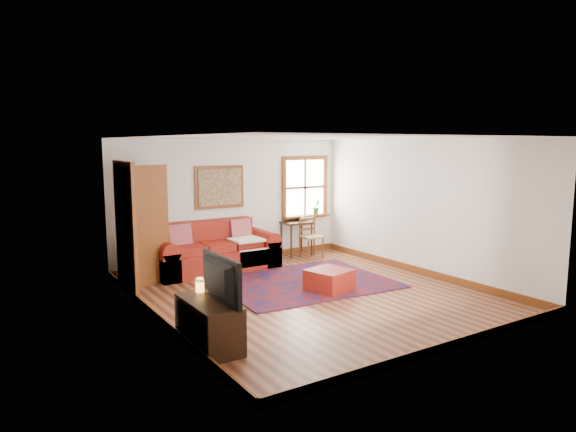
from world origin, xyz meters
TOP-DOWN VIEW (x-y plane):
  - ground at (0.00, 0.00)m, footprint 5.50×5.50m
  - room_envelope at (0.00, 0.02)m, footprint 5.04×5.54m
  - window at (1.78, 2.70)m, footprint 1.18×0.20m
  - doorway at (-2.21, 1.78)m, footprint 0.89×1.08m
  - framed_artwork at (-0.30, 2.71)m, footprint 1.05×0.07m
  - persian_rug at (0.31, 0.64)m, footprint 3.03×2.50m
  - red_leather_sofa at (-0.63, 2.29)m, footprint 2.37×0.98m
  - red_ottoman at (0.38, -0.01)m, footprint 0.76×0.76m
  - side_table at (1.41, 2.53)m, footprint 0.62×0.47m
  - ladder_back_chair at (1.56, 2.24)m, footprint 0.44×0.42m
  - media_cabinet at (-2.25, -1.13)m, footprint 0.47×1.04m
  - television at (-2.23, -1.25)m, footprint 0.13×0.96m
  - candle_hurricane at (-2.20, -0.76)m, footprint 0.12×0.12m

SIDE VIEW (x-z plane):
  - ground at x=0.00m, z-range 0.00..0.00m
  - persian_rug at x=0.31m, z-range 0.00..0.02m
  - red_ottoman at x=0.38m, z-range 0.00..0.36m
  - media_cabinet at x=-2.25m, z-range 0.00..0.57m
  - red_leather_sofa at x=-0.63m, z-range -0.16..0.77m
  - ladder_back_chair at x=1.56m, z-range 0.04..0.94m
  - side_table at x=1.41m, z-range 0.25..0.99m
  - candle_hurricane at x=-2.20m, z-range 0.57..0.75m
  - television at x=-2.23m, z-range 0.57..1.12m
  - doorway at x=-2.21m, z-range 0.00..2.14m
  - window at x=1.78m, z-range 0.62..2.00m
  - framed_artwork at x=-0.30m, z-range 1.13..1.98m
  - room_envelope at x=0.00m, z-range 0.39..2.91m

